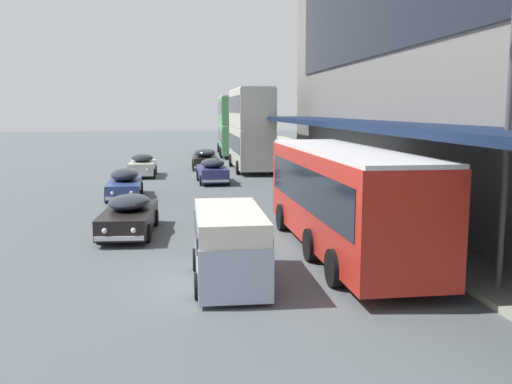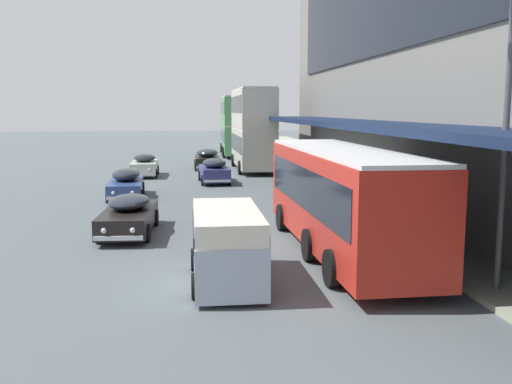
{
  "view_description": "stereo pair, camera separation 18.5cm",
  "coord_description": "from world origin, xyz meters",
  "px_view_note": "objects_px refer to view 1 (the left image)",
  "views": [
    {
      "loc": [
        -1.13,
        -3.81,
        4.59
      ],
      "look_at": [
        1.9,
        18.66,
        1.29
      ],
      "focal_mm": 40.0,
      "sensor_mm": 36.0,
      "label": 1
    },
    {
      "loc": [
        -0.94,
        -3.83,
        4.59
      ],
      "look_at": [
        1.9,
        18.66,
        1.29
      ],
      "focal_mm": 40.0,
      "sensor_mm": 36.0,
      "label": 2
    }
  ],
  "objects_px": {
    "sedan_lead_near": "(212,171)",
    "sedan_lead_mid": "(205,159)",
    "transit_bus_kerbside_rear": "(343,194)",
    "transit_bus_kerbside_far": "(232,124)",
    "street_lamp": "(503,116)",
    "sedan_oncoming_front": "(142,165)",
    "sedan_second_near": "(125,184)",
    "transit_bus_kerbside_front": "(251,127)",
    "sedan_second_mid": "(129,215)",
    "vw_van": "(229,241)"
  },
  "relations": [
    {
      "from": "transit_bus_kerbside_far",
      "to": "vw_van",
      "type": "bearing_deg",
      "value": -95.39
    },
    {
      "from": "sedan_lead_mid",
      "to": "sedan_lead_near",
      "type": "relative_size",
      "value": 1.14
    },
    {
      "from": "sedan_lead_near",
      "to": "sedan_lead_mid",
      "type": "bearing_deg",
      "value": 90.57
    },
    {
      "from": "transit_bus_kerbside_front",
      "to": "sedan_lead_near",
      "type": "height_order",
      "value": "transit_bus_kerbside_front"
    },
    {
      "from": "sedan_lead_mid",
      "to": "vw_van",
      "type": "xyz_separation_m",
      "value": [
        -0.69,
        -29.37,
        0.32
      ]
    },
    {
      "from": "transit_bus_kerbside_front",
      "to": "vw_van",
      "type": "height_order",
      "value": "transit_bus_kerbside_front"
    },
    {
      "from": "transit_bus_kerbside_front",
      "to": "sedan_second_near",
      "type": "height_order",
      "value": "transit_bus_kerbside_front"
    },
    {
      "from": "sedan_lead_near",
      "to": "transit_bus_kerbside_far",
      "type": "bearing_deg",
      "value": 81.54
    },
    {
      "from": "transit_bus_kerbside_rear",
      "to": "sedan_lead_near",
      "type": "relative_size",
      "value": 2.57
    },
    {
      "from": "sedan_second_mid",
      "to": "transit_bus_kerbside_front",
      "type": "bearing_deg",
      "value": 71.41
    },
    {
      "from": "sedan_oncoming_front",
      "to": "sedan_lead_mid",
      "type": "xyz_separation_m",
      "value": [
        4.5,
        4.31,
        0.02
      ]
    },
    {
      "from": "transit_bus_kerbside_rear",
      "to": "sedan_second_near",
      "type": "distance_m",
      "value": 15.07
    },
    {
      "from": "sedan_lead_mid",
      "to": "street_lamp",
      "type": "bearing_deg",
      "value": -79.62
    },
    {
      "from": "sedan_second_near",
      "to": "sedan_lead_near",
      "type": "distance_m",
      "value": 7.38
    },
    {
      "from": "transit_bus_kerbside_rear",
      "to": "street_lamp",
      "type": "distance_m",
      "value": 5.77
    },
    {
      "from": "sedan_second_mid",
      "to": "sedan_lead_mid",
      "type": "distance_m",
      "value": 23.29
    },
    {
      "from": "transit_bus_kerbside_front",
      "to": "vw_van",
      "type": "relative_size",
      "value": 2.04
    },
    {
      "from": "transit_bus_kerbside_front",
      "to": "street_lamp",
      "type": "height_order",
      "value": "street_lamp"
    },
    {
      "from": "sedan_lead_mid",
      "to": "sedan_second_near",
      "type": "bearing_deg",
      "value": -108.87
    },
    {
      "from": "transit_bus_kerbside_rear",
      "to": "sedan_oncoming_front",
      "type": "distance_m",
      "value": 23.81
    },
    {
      "from": "sedan_second_near",
      "to": "street_lamp",
      "type": "xyz_separation_m",
      "value": [
        10.56,
        -17.25,
        3.69
      ]
    },
    {
      "from": "transit_bus_kerbside_far",
      "to": "sedan_second_mid",
      "type": "height_order",
      "value": "transit_bus_kerbside_far"
    },
    {
      "from": "sedan_oncoming_front",
      "to": "sedan_lead_near",
      "type": "relative_size",
      "value": 1.02
    },
    {
      "from": "sedan_lead_mid",
      "to": "street_lamp",
      "type": "distance_m",
      "value": 32.07
    },
    {
      "from": "transit_bus_kerbside_front",
      "to": "sedan_lead_mid",
      "type": "height_order",
      "value": "transit_bus_kerbside_front"
    },
    {
      "from": "sedan_second_mid",
      "to": "transit_bus_kerbside_far",
      "type": "bearing_deg",
      "value": 78.78
    },
    {
      "from": "transit_bus_kerbside_front",
      "to": "sedan_lead_mid",
      "type": "xyz_separation_m",
      "value": [
        -3.4,
        1.39,
        -2.52
      ]
    },
    {
      "from": "sedan_lead_near",
      "to": "street_lamp",
      "type": "height_order",
      "value": "street_lamp"
    },
    {
      "from": "transit_bus_kerbside_front",
      "to": "transit_bus_kerbside_rear",
      "type": "distance_m",
      "value": 25.46
    },
    {
      "from": "sedan_lead_mid",
      "to": "street_lamp",
      "type": "relative_size",
      "value": 0.66
    },
    {
      "from": "sedan_lead_mid",
      "to": "transit_bus_kerbside_front",
      "type": "bearing_deg",
      "value": -22.29
    },
    {
      "from": "sedan_second_near",
      "to": "street_lamp",
      "type": "bearing_deg",
      "value": -58.52
    },
    {
      "from": "sedan_second_mid",
      "to": "street_lamp",
      "type": "bearing_deg",
      "value": -41.1
    },
    {
      "from": "street_lamp",
      "to": "sedan_lead_mid",
      "type": "bearing_deg",
      "value": 100.38
    },
    {
      "from": "sedan_lead_near",
      "to": "sedan_oncoming_front",
      "type": "bearing_deg",
      "value": 137.0
    },
    {
      "from": "transit_bus_kerbside_rear",
      "to": "sedan_oncoming_front",
      "type": "relative_size",
      "value": 2.52
    },
    {
      "from": "transit_bus_kerbside_far",
      "to": "sedan_oncoming_front",
      "type": "height_order",
      "value": "transit_bus_kerbside_far"
    },
    {
      "from": "sedan_oncoming_front",
      "to": "street_lamp",
      "type": "relative_size",
      "value": 0.59
    },
    {
      "from": "sedan_oncoming_front",
      "to": "sedan_lead_near",
      "type": "height_order",
      "value": "sedan_lead_near"
    },
    {
      "from": "transit_bus_kerbside_front",
      "to": "sedan_oncoming_front",
      "type": "xyz_separation_m",
      "value": [
        -7.9,
        -2.91,
        -2.54
      ]
    },
    {
      "from": "sedan_second_near",
      "to": "sedan_lead_mid",
      "type": "distance_m",
      "value": 14.9
    },
    {
      "from": "transit_bus_kerbside_rear",
      "to": "transit_bus_kerbside_far",
      "type": "xyz_separation_m",
      "value": [
        0.15,
        40.07,
        1.23
      ]
    },
    {
      "from": "transit_bus_kerbside_far",
      "to": "sedan_lead_mid",
      "type": "xyz_separation_m",
      "value": [
        -3.33,
        -13.26,
        -2.38
      ]
    },
    {
      "from": "sedan_lead_mid",
      "to": "sedan_lead_near",
      "type": "height_order",
      "value": "sedan_lead_mid"
    },
    {
      "from": "transit_bus_kerbside_far",
      "to": "sedan_lead_near",
      "type": "distance_m",
      "value": 22.21
    },
    {
      "from": "sedan_oncoming_front",
      "to": "sedan_lead_near",
      "type": "bearing_deg",
      "value": -43.0
    },
    {
      "from": "transit_bus_kerbside_rear",
      "to": "sedan_oncoming_front",
      "type": "xyz_separation_m",
      "value": [
        -7.68,
        22.51,
        -1.17
      ]
    },
    {
      "from": "sedan_oncoming_front",
      "to": "sedan_second_near",
      "type": "height_order",
      "value": "sedan_oncoming_front"
    },
    {
      "from": "sedan_second_mid",
      "to": "street_lamp",
      "type": "relative_size",
      "value": 0.67
    },
    {
      "from": "transit_bus_kerbside_far",
      "to": "sedan_oncoming_front",
      "type": "distance_m",
      "value": 19.38
    }
  ]
}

